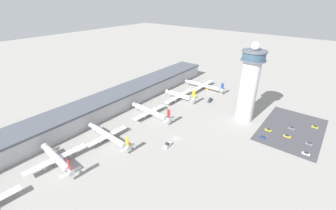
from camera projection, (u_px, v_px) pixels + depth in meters
ground_plane at (176, 138)px, 155.83m from camera, size 1000.00×1000.00×0.00m
terminal_building at (110, 102)px, 191.51m from camera, size 248.99×25.00×13.68m
control_tower at (249, 84)px, 166.58m from camera, size 17.58×17.58×60.83m
parking_lot_surface at (292, 129)px, 166.21m from camera, size 64.00×40.00×0.01m
airplane_gate_bravo at (57, 159)px, 129.52m from camera, size 36.05×36.00×13.18m
airplane_gate_charlie at (108, 136)px, 151.99m from camera, size 30.81×43.11×11.71m
airplane_gate_delta at (151, 112)px, 182.58m from camera, size 33.42×41.88×12.67m
airplane_gate_echo at (180, 96)px, 211.47m from camera, size 40.12×32.55×13.39m
airplane_gate_foxtrot at (203, 85)px, 233.87m from camera, size 39.51×44.62×11.75m
service_truck_catering at (168, 145)px, 147.03m from camera, size 6.62×2.96×2.97m
service_truck_fuel at (210, 88)px, 236.31m from camera, size 7.89×7.00×3.08m
service_truck_baggage at (210, 100)px, 209.75m from camera, size 8.47×4.20×2.70m
car_maroon_suv at (263, 137)px, 155.83m from camera, size 1.78×4.12×1.51m
car_blue_compact at (315, 127)px, 168.23m from camera, size 2.05×4.43×1.36m
car_grey_coupe at (268, 130)px, 164.44m from camera, size 1.95×4.53×1.48m
car_silver_sedan at (309, 144)px, 149.37m from camera, size 1.84×4.16×1.49m
car_yellow_taxi at (292, 128)px, 166.46m from camera, size 1.98×4.35×1.55m
car_navy_sedan at (306, 153)px, 140.09m from camera, size 1.77×4.39×1.42m
car_red_hatchback at (287, 136)px, 157.23m from camera, size 1.93×4.69×1.48m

